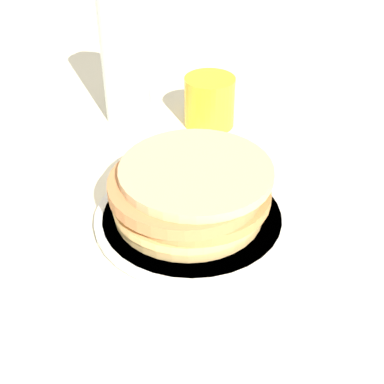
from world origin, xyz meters
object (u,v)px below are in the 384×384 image
at_px(juice_glass, 210,102).
at_px(plate, 192,217).
at_px(pancake_stack, 190,192).
at_px(water_bottle_mid, 124,51).

bearing_deg(juice_glass, plate, 94.89).
height_order(pancake_stack, juice_glass, juice_glass).
relative_size(plate, water_bottle_mid, 0.99).
bearing_deg(plate, water_bottle_mid, -57.76).
height_order(plate, juice_glass, juice_glass).
bearing_deg(juice_glass, water_bottle_mid, 2.15).
relative_size(plate, pancake_stack, 1.23).
xyz_separation_m(juice_glass, water_bottle_mid, (0.14, 0.01, 0.08)).
relative_size(juice_glass, water_bottle_mid, 0.33).
bearing_deg(water_bottle_mid, juice_glass, -177.85).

